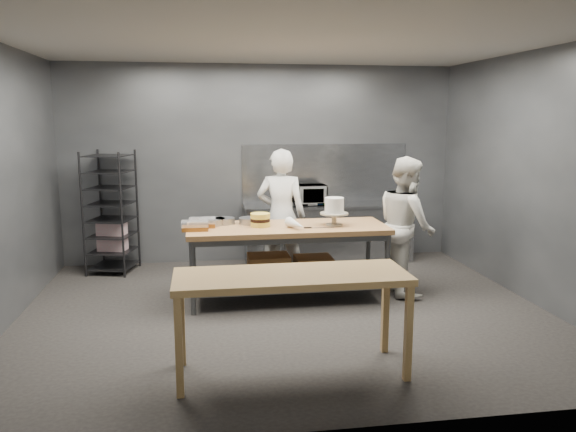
# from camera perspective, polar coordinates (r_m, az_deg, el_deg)

# --- Properties ---
(ground) EXTENTS (6.00, 6.00, 0.00)m
(ground) POSITION_cam_1_polar(r_m,az_deg,el_deg) (6.56, -0.25, -9.71)
(ground) COLOR black
(ground) RESTS_ON ground
(back_wall) EXTENTS (6.00, 0.04, 3.00)m
(back_wall) POSITION_cam_1_polar(r_m,az_deg,el_deg) (8.68, -2.72, 5.30)
(back_wall) COLOR #4C4F54
(back_wall) RESTS_ON ground
(work_table) EXTENTS (2.40, 0.90, 0.92)m
(work_table) POSITION_cam_1_polar(r_m,az_deg,el_deg) (6.85, -0.05, -3.85)
(work_table) COLOR olive
(work_table) RESTS_ON ground
(near_counter) EXTENTS (2.00, 0.70, 0.90)m
(near_counter) POSITION_cam_1_polar(r_m,az_deg,el_deg) (4.83, 0.35, -6.84)
(near_counter) COLOR olive
(near_counter) RESTS_ON ground
(back_counter) EXTENTS (2.60, 0.60, 0.90)m
(back_counter) POSITION_cam_1_polar(r_m,az_deg,el_deg) (8.69, 4.14, -1.71)
(back_counter) COLOR slate
(back_counter) RESTS_ON ground
(splashback_panel) EXTENTS (2.60, 0.02, 0.90)m
(splashback_panel) POSITION_cam_1_polar(r_m,az_deg,el_deg) (8.84, 3.77, 4.39)
(splashback_panel) COLOR slate
(splashback_panel) RESTS_ON back_counter
(speed_rack) EXTENTS (0.74, 0.78, 1.75)m
(speed_rack) POSITION_cam_1_polar(r_m,az_deg,el_deg) (8.42, -17.54, 0.27)
(speed_rack) COLOR black
(speed_rack) RESTS_ON ground
(chef_behind) EXTENTS (0.75, 0.59, 1.81)m
(chef_behind) POSITION_cam_1_polar(r_m,az_deg,el_deg) (7.54, -0.70, 0.01)
(chef_behind) COLOR white
(chef_behind) RESTS_ON ground
(chef_right) EXTENTS (0.66, 0.85, 1.74)m
(chef_right) POSITION_cam_1_polar(r_m,az_deg,el_deg) (7.23, 11.91, -0.93)
(chef_right) COLOR silver
(chef_right) RESTS_ON ground
(microwave) EXTENTS (0.54, 0.37, 0.30)m
(microwave) POSITION_cam_1_polar(r_m,az_deg,el_deg) (8.52, 2.00, 2.16)
(microwave) COLOR black
(microwave) RESTS_ON back_counter
(frosted_cake_stand) EXTENTS (0.34, 0.34, 0.34)m
(frosted_cake_stand) POSITION_cam_1_polar(r_m,az_deg,el_deg) (6.77, 4.72, 0.79)
(frosted_cake_stand) COLOR #A99E87
(frosted_cake_stand) RESTS_ON work_table
(layer_cake) EXTENTS (0.24, 0.24, 0.16)m
(layer_cake) POSITION_cam_1_polar(r_m,az_deg,el_deg) (6.73, -2.83, -0.40)
(layer_cake) COLOR #F8DE4F
(layer_cake) RESTS_ON work_table
(cake_pans) EXTENTS (0.75, 0.31, 0.07)m
(cake_pans) POSITION_cam_1_polar(r_m,az_deg,el_deg) (6.91, -6.15, -0.51)
(cake_pans) COLOR gray
(cake_pans) RESTS_ON work_table
(piping_bag) EXTENTS (0.23, 0.40, 0.12)m
(piping_bag) POSITION_cam_1_polar(r_m,az_deg,el_deg) (6.54, 0.84, -0.86)
(piping_bag) COLOR white
(piping_bag) RESTS_ON work_table
(offset_spatula) EXTENTS (0.36, 0.02, 0.02)m
(offset_spatula) POSITION_cam_1_polar(r_m,az_deg,el_deg) (6.64, 2.76, -1.19)
(offset_spatula) COLOR slate
(offset_spatula) RESTS_ON work_table
(pastry_clamshells) EXTENTS (0.39, 0.39, 0.11)m
(pastry_clamshells) POSITION_cam_1_polar(r_m,az_deg,el_deg) (6.66, -9.07, -0.82)
(pastry_clamshells) COLOR #A05D20
(pastry_clamshells) RESTS_ON work_table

